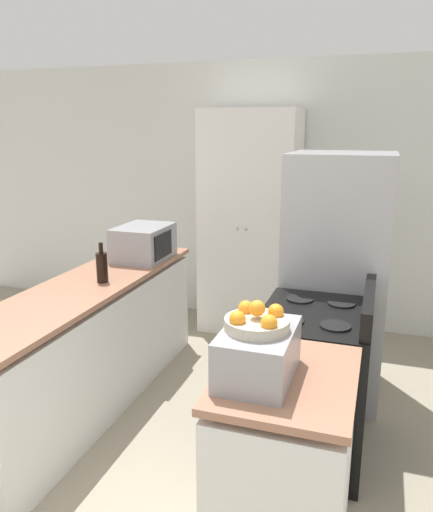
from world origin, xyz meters
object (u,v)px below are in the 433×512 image
microwave (144,243)px  toaster_oven (258,353)px  fruit_bowl (257,321)px  pantry_cabinet (250,223)px  stove (313,381)px  refrigerator (336,278)px  wine_bottle (102,267)px

microwave → toaster_oven: size_ratio=1.15×
fruit_bowl → pantry_cabinet: bearing=105.4°
pantry_cabinet → stove: size_ratio=2.00×
pantry_cabinet → toaster_oven: bearing=-74.5°
pantry_cabinet → microwave: pantry_cabinet is taller
microwave → fruit_bowl: size_ratio=1.83×
stove → fruit_bowl: 1.14m
refrigerator → wine_bottle: (-1.55, -0.67, 0.12)m
refrigerator → wine_bottle: bearing=-156.6°
pantry_cabinet → refrigerator: bearing=-47.5°
microwave → fruit_bowl: (1.37, -1.68, 0.12)m
microwave → wine_bottle: wine_bottle is taller
microwave → toaster_oven: bearing=-50.5°
refrigerator → fruit_bowl: 1.70m
microwave → toaster_oven: 2.17m
pantry_cabinet → stove: (0.88, -1.80, -0.61)m
toaster_oven → microwave: bearing=129.5°
stove → toaster_oven: bearing=-99.3°
refrigerator → fruit_bowl: refrigerator is taller
pantry_cabinet → stove: pantry_cabinet is taller
pantry_cabinet → microwave: 1.19m
stove → wine_bottle: size_ratio=3.76×
refrigerator → toaster_oven: size_ratio=4.07×
fruit_bowl → microwave: bearing=129.3°
microwave → wine_bottle: bearing=-88.9°
microwave → wine_bottle: 0.68m
pantry_cabinet → refrigerator: size_ratio=1.19×
microwave → fruit_bowl: 2.17m
stove → wine_bottle: 1.62m
stove → refrigerator: (0.04, 0.80, 0.44)m
microwave → pantry_cabinet: bearing=57.5°
refrigerator → wine_bottle: refrigerator is taller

